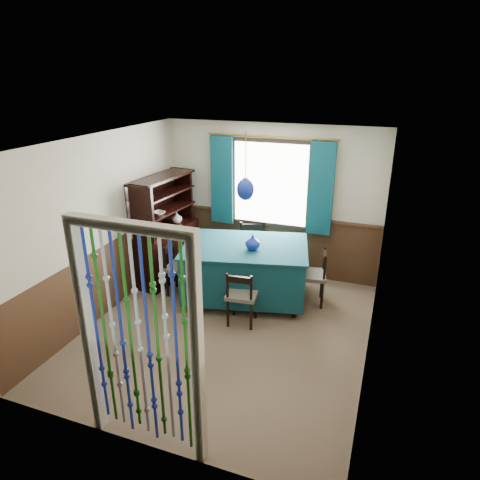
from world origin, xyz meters
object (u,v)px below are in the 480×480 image
at_px(chair_near, 242,296).
at_px(chair_left, 178,267).
at_px(chair_far, 252,249).
at_px(vase_sideboard, 177,217).
at_px(chair_right, 314,275).
at_px(sideboard, 166,243).
at_px(vase_table, 253,243).
at_px(dining_table, 245,269).
at_px(pendant_lamp, 246,189).
at_px(bowl_shelf, 159,213).

distance_m(chair_near, chair_left, 1.31).
distance_m(chair_far, vase_sideboard, 1.38).
xyz_separation_m(chair_far, vase_sideboard, (-1.27, -0.20, 0.48)).
distance_m(chair_right, sideboard, 2.48).
bearing_deg(vase_table, sideboard, 167.05).
relative_size(chair_left, vase_sideboard, 4.08).
height_order(dining_table, chair_left, dining_table).
height_order(chair_left, pendant_lamp, pendant_lamp).
relative_size(chair_far, vase_sideboard, 4.46).
height_order(chair_left, bowl_shelf, bowl_shelf).
relative_size(chair_near, chair_far, 0.89).
height_order(chair_far, sideboard, sideboard).
bearing_deg(bowl_shelf, dining_table, -1.04).
xyz_separation_m(chair_left, vase_sideboard, (-0.41, 0.77, 0.52)).
distance_m(vase_table, bowl_shelf, 1.60).
bearing_deg(chair_right, chair_left, 90.53).
xyz_separation_m(chair_far, chair_left, (-0.87, -0.97, -0.04)).
distance_m(chair_right, bowl_shelf, 2.54).
bearing_deg(chair_right, pendant_lamp, 91.49).
distance_m(chair_near, chair_right, 1.21).
xyz_separation_m(chair_right, sideboard, (-2.48, 0.05, 0.15)).
xyz_separation_m(chair_near, chair_left, (-1.21, 0.49, 0.01)).
relative_size(chair_right, bowl_shelf, 4.08).
xyz_separation_m(chair_left, bowl_shelf, (-0.41, 0.22, 0.76)).
height_order(chair_far, vase_sideboard, vase_sideboard).
bearing_deg(chair_right, dining_table, 91.49).
xyz_separation_m(chair_right, bowl_shelf, (-2.42, -0.20, 0.75)).
bearing_deg(chair_right, chair_near, 127.44).
distance_m(dining_table, sideboard, 1.52).
bearing_deg(bowl_shelf, vase_sideboard, 90.00).
distance_m(chair_right, vase_sideboard, 2.50).
distance_m(dining_table, bowl_shelf, 1.59).
xyz_separation_m(pendant_lamp, vase_sideboard, (-1.43, 0.58, -0.75)).
bearing_deg(vase_table, chair_right, 21.22).
bearing_deg(vase_sideboard, sideboard, -101.00).
bearing_deg(chair_far, vase_sideboard, -11.02).
bearing_deg(pendant_lamp, vase_table, -35.28).
bearing_deg(dining_table, chair_near, -87.70).
xyz_separation_m(chair_left, pendant_lamp, (1.02, 0.19, 1.27)).
height_order(chair_near, pendant_lamp, pendant_lamp).
height_order(pendant_lamp, vase_table, pendant_lamp).
height_order(sideboard, bowl_shelf, sideboard).
bearing_deg(vase_sideboard, chair_right, -8.42).
bearing_deg(chair_near, dining_table, 99.63).
relative_size(dining_table, vase_table, 10.04).
xyz_separation_m(dining_table, chair_far, (-0.15, 0.78, -0.02)).
height_order(dining_table, pendant_lamp, pendant_lamp).
height_order(bowl_shelf, vase_sideboard, bowl_shelf).
relative_size(chair_near, pendant_lamp, 0.85).
bearing_deg(vase_table, bowl_shelf, 175.27).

